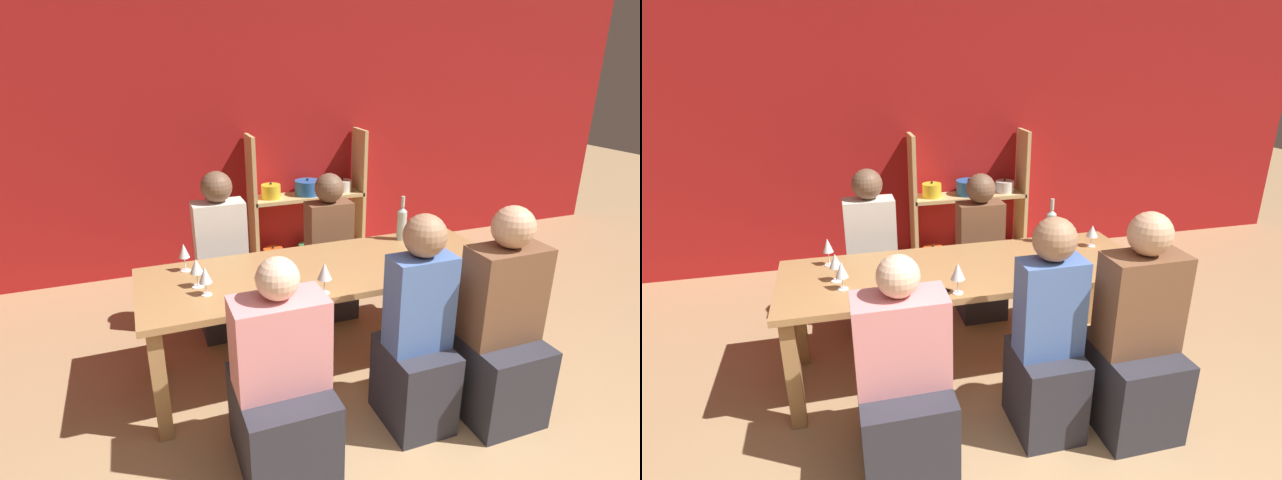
# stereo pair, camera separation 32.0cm
# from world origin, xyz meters

# --- Properties ---
(wall_back_red) EXTENTS (8.80, 0.06, 2.70)m
(wall_back_red) POSITION_xyz_m (0.00, 3.83, 1.35)
(wall_back_red) COLOR #A31919
(wall_back_red) RESTS_ON ground_plane
(shelf_unit) EXTENTS (1.15, 0.30, 1.30)m
(shelf_unit) POSITION_xyz_m (0.61, 3.63, 0.48)
(shelf_unit) COLOR tan
(shelf_unit) RESTS_ON ground_plane
(dining_table) EXTENTS (2.31, 0.81, 0.73)m
(dining_table) POSITION_xyz_m (0.09, 1.81, 0.64)
(dining_table) COLOR #AD7F4C
(dining_table) RESTS_ON ground_plane
(wine_bottle_green) EXTENTS (0.07, 0.07, 0.32)m
(wine_bottle_green) POSITION_xyz_m (0.79, 2.09, 0.86)
(wine_bottle_green) COLOR #B2C6C1
(wine_bottle_green) RESTS_ON dining_table
(wine_glass_red_a) EXTENTS (0.07, 0.07, 0.14)m
(wine_glass_red_a) POSITION_xyz_m (-0.28, 1.77, 0.82)
(wine_glass_red_a) COLOR white
(wine_glass_red_a) RESTS_ON dining_table
(wine_glass_empty_a) EXTENTS (0.07, 0.07, 0.17)m
(wine_glass_empty_a) POSITION_xyz_m (-0.67, 1.69, 0.85)
(wine_glass_empty_a) COLOR white
(wine_glass_empty_a) RESTS_ON dining_table
(wine_glass_red_b) EXTENTS (0.08, 0.08, 0.18)m
(wine_glass_red_b) POSITION_xyz_m (-0.04, 1.47, 0.86)
(wine_glass_red_b) COLOR white
(wine_glass_red_b) RESTS_ON dining_table
(wine_glass_white_a) EXTENTS (0.08, 0.08, 0.15)m
(wine_glass_white_a) POSITION_xyz_m (1.04, 1.95, 0.84)
(wine_glass_white_a) COLOR white
(wine_glass_white_a) RESTS_ON dining_table
(wine_glass_white_b) EXTENTS (0.08, 0.08, 0.17)m
(wine_glass_white_b) POSITION_xyz_m (-0.70, 1.81, 0.85)
(wine_glass_white_b) COLOR white
(wine_glass_white_b) RESTS_ON dining_table
(wine_glass_red_c) EXTENTS (0.07, 0.07, 0.18)m
(wine_glass_red_c) POSITION_xyz_m (-0.74, 2.06, 0.86)
(wine_glass_red_c) COLOR white
(wine_glass_red_c) RESTS_ON dining_table
(cell_phone) EXTENTS (0.15, 0.16, 0.01)m
(cell_phone) POSITION_xyz_m (-0.15, 1.54, 0.73)
(cell_phone) COLOR black
(cell_phone) RESTS_ON dining_table
(person_near_a) EXTENTS (0.45, 0.56, 1.15)m
(person_near_a) POSITION_xyz_m (-0.42, 1.08, 0.41)
(person_near_a) COLOR #2D2D38
(person_near_a) RESTS_ON ground_plane
(person_far_a) EXTENTS (0.37, 0.46, 1.24)m
(person_far_a) POSITION_xyz_m (-0.44, 2.54, 0.47)
(person_far_a) COLOR #2D2D38
(person_far_a) RESTS_ON ground_plane
(person_near_b) EXTENTS (0.34, 0.43, 1.25)m
(person_near_b) POSITION_xyz_m (0.37, 1.13, 0.48)
(person_near_b) COLOR #2D2D38
(person_near_b) RESTS_ON ground_plane
(person_far_b) EXTENTS (0.35, 0.44, 1.16)m
(person_far_b) POSITION_xyz_m (0.40, 2.52, 0.44)
(person_far_b) COLOR #2D2D38
(person_far_b) RESTS_ON ground_plane
(person_near_c) EXTENTS (0.42, 0.53, 1.27)m
(person_near_c) POSITION_xyz_m (0.85, 1.04, 0.47)
(person_near_c) COLOR #2D2D38
(person_near_c) RESTS_ON ground_plane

